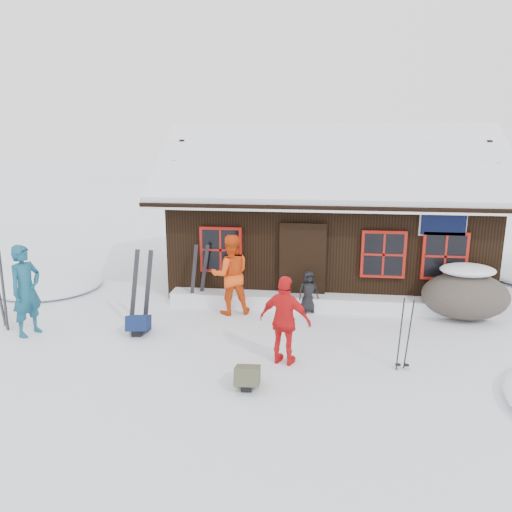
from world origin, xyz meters
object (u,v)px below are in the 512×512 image
object	(u,v)px
skier_teal	(26,290)
skier_orange_right	(285,321)
skier_crouched	(308,292)
ski_pair_left	(141,289)
ski_poles	(404,335)
boulder	(465,294)
skier_orange_left	(231,274)
backpack_olive	(247,379)
backpack_blue	(139,326)

from	to	relation	value
skier_teal	skier_orange_right	size ratio (longest dim) A/B	1.16
skier_crouched	ski_pair_left	world-z (taller)	ski_pair_left
skier_orange_right	ski_poles	distance (m)	2.13
skier_orange_right	ski_pair_left	xyz separation A→B (m)	(-3.25, 1.52, -0.00)
boulder	ski_pair_left	size ratio (longest dim) A/B	1.10
skier_orange_left	backpack_olive	bearing A→B (deg)	87.16
skier_teal	ski_pair_left	xyz separation A→B (m)	(2.17, 0.81, -0.13)
skier_teal	skier_crouched	world-z (taller)	skier_teal
skier_teal	ski_pair_left	size ratio (longest dim) A/B	1.10
skier_orange_left	backpack_olive	xyz separation A→B (m)	(0.88, -3.48, -0.80)
backpack_blue	backpack_olive	bearing A→B (deg)	-46.18
backpack_olive	skier_orange_right	bearing A→B (deg)	57.83
skier_orange_right	backpack_blue	xyz separation A→B (m)	(-3.16, 1.02, -0.68)
skier_orange_right	skier_orange_left	bearing A→B (deg)	-42.96
skier_teal	ski_poles	size ratio (longest dim) A/B	1.41
skier_orange_right	boulder	size ratio (longest dim) A/B	0.86
ski_poles	backpack_olive	size ratio (longest dim) A/B	2.54
skier_orange_left	backpack_blue	world-z (taller)	skier_orange_left
skier_orange_left	skier_orange_right	distance (m)	2.88
backpack_olive	boulder	bearing A→B (deg)	37.66
ski_pair_left	backpack_blue	xyz separation A→B (m)	(0.09, -0.50, -0.67)
boulder	ski_pair_left	bearing A→B (deg)	-169.67
skier_teal	backpack_blue	distance (m)	2.42
skier_orange_right	backpack_olive	size ratio (longest dim) A/B	3.09
skier_orange_right	ski_poles	size ratio (longest dim) A/B	1.22
skier_orange_right	backpack_blue	size ratio (longest dim) A/B	2.86
ski_pair_left	boulder	bearing A→B (deg)	-4.69
ski_poles	backpack_blue	xyz separation A→B (m)	(-5.27, 0.99, -0.49)
boulder	backpack_olive	distance (m)	5.89
ski_pair_left	backpack_blue	distance (m)	0.85
boulder	skier_orange_left	bearing A→B (deg)	-176.44
skier_crouched	ski_poles	distance (m)	3.26
skier_teal	skier_orange_left	distance (m)	4.36
skier_orange_left	backpack_blue	size ratio (longest dim) A/B	3.24
skier_teal	boulder	xyz separation A→B (m)	(9.34, 2.12, -0.39)
skier_orange_right	skier_crouched	distance (m)	2.82
ski_pair_left	backpack_olive	size ratio (longest dim) A/B	3.26
skier_crouched	ski_poles	xyz separation A→B (m)	(1.75, -2.75, 0.15)
skier_orange_right	backpack_olive	distance (m)	1.32
skier_crouched	boulder	world-z (taller)	boulder
skier_crouched	boulder	distance (m)	3.55
ski_pair_left	backpack_olive	bearing A→B (deg)	-57.91
backpack_blue	backpack_olive	world-z (taller)	backpack_blue
boulder	ski_poles	bearing A→B (deg)	-122.73
boulder	skier_orange_right	bearing A→B (deg)	-144.16
ski_pair_left	backpack_blue	size ratio (longest dim) A/B	3.02
skier_teal	boulder	size ratio (longest dim) A/B	1.00
skier_teal	skier_crouched	xyz separation A→B (m)	(5.79, 2.07, -0.46)
skier_orange_right	skier_crouched	world-z (taller)	skier_orange_right
skier_orange_left	ski_pair_left	bearing A→B (deg)	11.14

